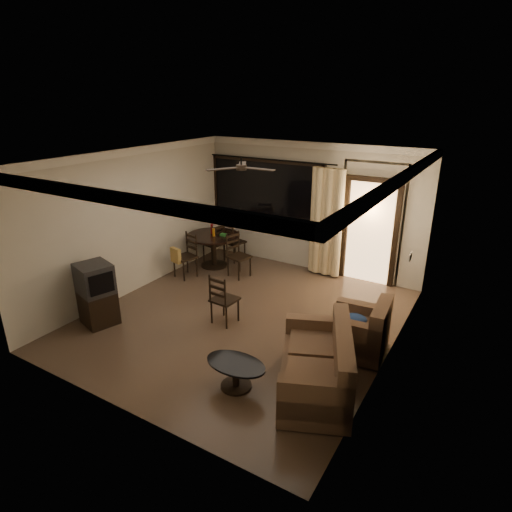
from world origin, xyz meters
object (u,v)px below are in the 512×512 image
Objects in this scene: dining_chair_north at (234,249)px; coffee_table at (236,371)px; dining_chair_east at (239,264)px; tv_cabinet at (97,294)px; sofa at (320,368)px; dining_table at (214,241)px; dining_chair_west at (214,250)px; armchair at (361,332)px; side_chair at (224,308)px; dining_chair_south at (185,264)px.

coffee_table is at bearing 138.11° from dining_chair_north.
dining_chair_east is 0.88× the size of tv_cabinet.
coffee_table is (-0.99, -0.51, -0.10)m from sofa.
dining_table is 1.26× the size of dining_chair_west.
dining_chair_east is at bearing 122.37° from coffee_table.
sofa reaches higher than armchair.
dining_chair_north is at bearing 123.80° from coffee_table.
armchair is (4.14, -1.93, 0.07)m from dining_chair_west.
dining_chair_north is 1.05× the size of armchair.
dining_chair_north is 1.04× the size of side_chair.
side_chair is (1.85, 1.11, -0.27)m from tv_cabinet.
dining_chair_east is 0.51× the size of sofa.
dining_chair_west is at bearing 125.03° from dining_table.
dining_chair_south is 4.47m from sofa.
dining_table is 1.26× the size of dining_chair_north.
dining_chair_south and dining_chair_north have the same top height.
armchair is (4.00, -1.72, -0.24)m from dining_table.
side_chair is (1.84, -2.24, -0.01)m from dining_chair_west.
dining_chair_west reaches higher than coffee_table.
dining_chair_south is 4.25m from armchair.
tv_cabinet reaches higher than armchair.
tv_cabinet is at bearing -75.59° from dining_chair_south.
side_chair is (0.89, -1.82, -0.01)m from dining_chair_east.
dining_chair_west is 4.67m from coffee_table.
dining_chair_north is (-0.62, 0.75, 0.00)m from dining_chair_east.
coffee_table is 1.77m from side_chair.
dining_chair_east is 1.04× the size of side_chair.
sofa is (3.96, -3.09, 0.07)m from dining_chair_west.
sofa is 1.12m from coffee_table.
dining_chair_west is 1.00× the size of dining_chair_south.
dining_chair_south is (-0.97, -0.62, 0.02)m from dining_chair_east.
dining_chair_south is 3.93m from coffee_table.
dining_chair_north is (0.35, 1.38, -0.02)m from dining_chair_south.
dining_chair_east is 1.00× the size of dining_chair_south.
side_chair reaches higher than sofa.
dining_chair_north is at bearing 113.72° from sofa.
sofa is at bearing -103.61° from armchair.
armchair is at bearing 163.54° from dining_chair_north.
side_chair is at bearing 47.86° from tv_cabinet.
coffee_table is (2.02, -3.18, -0.03)m from dining_chair_east.
dining_table is 4.36m from armchair.
dining_chair_north reaches higher than side_chair.
dining_table is 1.31× the size of side_chair.
dining_chair_north is at bearing -55.26° from side_chair.
dining_table is 2.66m from side_chair.
dining_chair_west is 0.51× the size of sofa.
armchair is (4.15, -0.89, 0.04)m from dining_chair_south.
side_chair is at bearing -177.13° from armchair.
dining_chair_west is 0.48m from dining_chair_north.
tv_cabinet is 2.18m from side_chair.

